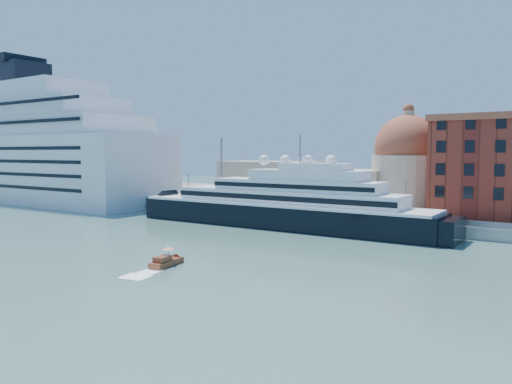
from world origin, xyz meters
The scene contains 9 objects.
ground centered at (0.00, 0.00, 0.00)m, with size 400.00×400.00×0.00m, color #3A655D.
quay centered at (0.00, 34.00, 1.25)m, with size 180.00×10.00×2.50m, color gray.
land centered at (0.00, 75.00, 1.00)m, with size 260.00×72.00×2.00m, color slate.
quay_fence centered at (0.00, 29.50, 3.10)m, with size 180.00×0.10×1.20m, color slate.
superyacht centered at (1.53, 23.00, 4.20)m, with size 81.52×11.30×24.36m.
service_barge centered at (-60.06, 19.33, 0.68)m, with size 11.06×5.84×2.37m.
water_taxi centered at (10.28, -19.58, 0.71)m, with size 2.99×6.44×2.94m.
church centered at (6.39, 57.72, 10.91)m, with size 66.00×18.00×25.50m.
lamp_posts centered at (-12.67, 32.27, 9.84)m, with size 120.80×2.40×18.00m.
Camera 1 is at (61.70, -72.45, 16.78)m, focal length 35.00 mm.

